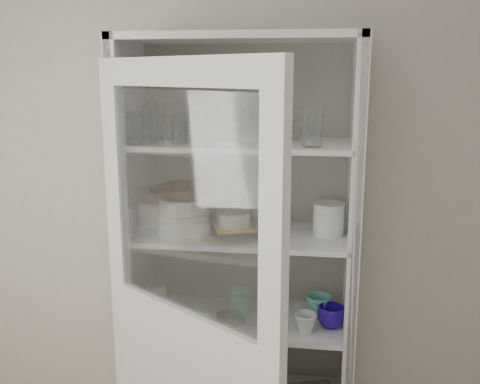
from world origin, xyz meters
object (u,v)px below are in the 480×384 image
Objects in this scene: cupboard_door at (188,366)px; terracotta_bowl at (182,192)px; goblet_0 at (153,117)px; measuring_cups at (229,319)px; plate_stack_back at (157,209)px; mug_white at (306,323)px; mug_blue at (331,317)px; mug_teal at (319,306)px; grey_bowl_stack at (329,219)px; goblet_1 at (224,119)px; yellow_trivet at (234,227)px; pantry_cabinet at (242,293)px; cream_dish at (178,382)px; cream_bowl at (183,205)px; white_canister at (156,295)px; goblet_3 at (293,122)px; glass_platter at (234,230)px; plate_stack_front at (183,223)px; teal_jar at (240,301)px; white_ramekin at (234,219)px; goblet_2 at (243,121)px.

terracotta_bowl is (-0.11, 0.41, 0.58)m from cupboard_door.
measuring_cups is (0.37, -0.19, -0.87)m from goblet_0.
plate_stack_back reaches higher than mug_white.
mug_teal is (-0.05, 0.09, 0.00)m from mug_blue.
grey_bowl_stack is 0.43m from mug_blue.
goblet_1 is 1.06× the size of yellow_trivet.
mug_white is (0.43, 0.35, 0.03)m from cupboard_door.
cream_dish is at bearing -167.47° from pantry_cabinet.
cream_bowl is 1.68× the size of white_canister.
goblet_3 reaches higher than mug_teal.
goblet_3 reaches higher than mug_blue.
mug_teal is at bearing -5.56° from pantry_cabinet.
glass_platter is at bearing 13.20° from terracotta_bowl.
plate_stack_front reaches higher than yellow_trivet.
plate_stack_front reaches higher than teal_jar.
cream_bowl is 0.77m from mug_teal.
white_ramekin is (0.11, 0.46, 0.45)m from cupboard_door.
white_canister is at bearing 148.70° from cream_bowl.
plate_stack_front is at bearing -173.04° from grey_bowl_stack.
measuring_cups is 0.91× the size of white_canister.
goblet_0 is 0.79× the size of plate_stack_front.
mug_blue is at bearing -43.40° from mug_teal.
teal_jar is (0.41, -0.08, -0.83)m from goblet_0.
goblet_1 is at bearing 20.70° from cream_dish.
white_ramekin reaches higher than measuring_cups.
cream_dish is (-0.29, -0.02, -0.42)m from teal_jar.
terracotta_bowl is (0.00, 0.00, 0.06)m from cream_bowl.
mug_white is (0.38, -0.21, -0.84)m from goblet_1.
yellow_trivet is 1.40× the size of teal_jar.
measuring_cups is at bearing -101.20° from yellow_trivet.
goblet_0 is 0.50m from plate_stack_front.
pantry_cabinet is 8.97× the size of plate_stack_back.
plate_stack_front reaches higher than cream_dish.
goblet_2 reaches higher than goblet_3.
yellow_trivet reaches higher than mug_white.
glass_platter is 0.35m from teal_jar.
yellow_trivet is at bearing 13.20° from plate_stack_front.
grey_bowl_stack is at bearing 59.59° from mug_white.
goblet_1 is 1.27m from cream_dish.
goblet_1 is 1.12× the size of goblet_2.
mug_teal is (0.59, 0.10, -0.48)m from cream_bowl.
mug_teal is at bearing 7.31° from white_ramekin.
cupboard_door is at bearing -103.47° from pantry_cabinet.
glass_platter is 0.57m from mug_blue.
glass_platter is at bearing -116.46° from teal_jar.
white_canister is at bearing -84.20° from goblet_0.
cupboard_door is at bearing -130.67° from mug_blue.
plate_stack_back reaches higher than mug_teal.
white_ramekin is (0.21, 0.05, 0.01)m from plate_stack_front.
terracotta_bowl is 1.53× the size of white_ramekin.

